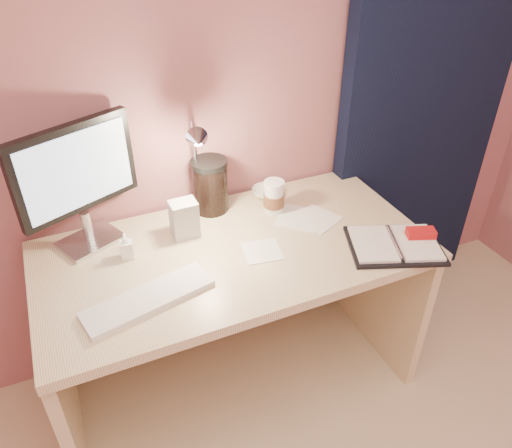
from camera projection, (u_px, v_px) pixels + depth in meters
name	position (u px, v px, depth m)	size (l,w,h in m)	color
room	(412.00, 77.00, 2.12)	(3.50, 3.50, 3.50)	#C6B28E
desk	(228.00, 283.00, 1.99)	(1.40, 0.70, 0.73)	beige
monitor	(75.00, 177.00, 1.67)	(0.41, 0.23, 0.46)	silver
keyboard	(149.00, 299.00, 1.57)	(0.42, 0.12, 0.02)	silver
planner	(397.00, 244.00, 1.81)	(0.39, 0.35, 0.05)	black
paper_a	(316.00, 219.00, 1.96)	(0.16, 0.16, 0.00)	silver
paper_b	(262.00, 251.00, 1.79)	(0.13, 0.13, 0.00)	silver
paper_c	(300.00, 218.00, 1.96)	(0.17, 0.17, 0.00)	silver
coffee_cup	(274.00, 197.00, 1.97)	(0.08, 0.08, 0.13)	white
bowl	(266.00, 192.00, 2.09)	(0.12, 0.12, 0.04)	white
lotion_bottle	(126.00, 246.00, 1.73)	(0.04, 0.04, 0.10)	white
dark_jar	(210.00, 188.00, 1.96)	(0.14, 0.14, 0.20)	black
product_box	(184.00, 219.00, 1.83)	(0.10, 0.08, 0.14)	#B7B7B2
desk_lamp	(209.00, 161.00, 1.80)	(0.13, 0.26, 0.42)	silver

